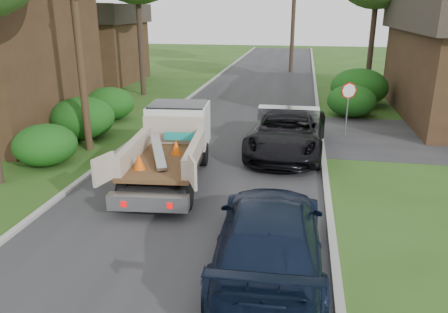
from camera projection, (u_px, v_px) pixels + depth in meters
ground at (186, 211)px, 12.69m from camera, size 120.00×120.00×0.00m
road at (237, 125)px, 22.01m from camera, size 8.00×90.00×0.02m
curb_left at (159, 120)px, 22.68m from camera, size 0.20×90.00×0.12m
curb_right at (320, 128)px, 21.30m from camera, size 0.20×90.00×0.12m
stop_sign at (348, 98)px, 19.63m from camera, size 0.71×0.32×2.48m
utility_pole at (76, 20)px, 16.58m from camera, size 2.42×1.25×10.00m
house_left_far at (91, 42)px, 34.46m from camera, size 7.56×7.56×6.00m
hedge_left_a at (45, 145)px, 16.28m from camera, size 2.34×2.34×1.53m
hedge_left_b at (82, 118)px, 19.53m from camera, size 2.86×2.86×1.87m
hedge_left_c at (109, 104)px, 22.87m from camera, size 2.60×2.60×1.70m
hedge_right_a at (352, 101)px, 23.56m from camera, size 2.60×2.60×1.70m
hedge_right_b at (359, 87)px, 26.15m from camera, size 3.38×3.38×2.21m
flatbed_truck at (173, 139)px, 15.30m from camera, size 3.05×6.23×2.28m
black_pickup at (287, 132)px, 17.63m from camera, size 3.25×6.41×1.74m
navy_suv at (269, 235)px, 9.66m from camera, size 2.54×5.84×1.67m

